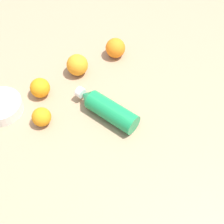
# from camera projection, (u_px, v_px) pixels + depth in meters

# --- Properties ---
(ground_plane) EXTENTS (2.40, 2.40, 0.00)m
(ground_plane) POSITION_uv_depth(u_px,v_px,m) (116.00, 119.00, 1.05)
(ground_plane) COLOR #9E7F60
(water_bottle) EXTENTS (0.24, 0.16, 0.07)m
(water_bottle) POSITION_uv_depth(u_px,v_px,m) (107.00, 109.00, 1.03)
(water_bottle) COLOR #198C4C
(water_bottle) RESTS_ON ground_plane
(orange_0) EXTENTS (0.08, 0.08, 0.08)m
(orange_0) POSITION_uv_depth(u_px,v_px,m) (115.00, 48.00, 1.21)
(orange_0) COLOR orange
(orange_0) RESTS_ON ground_plane
(orange_1) EXTENTS (0.07, 0.07, 0.07)m
(orange_1) POSITION_uv_depth(u_px,v_px,m) (40.00, 88.00, 1.08)
(orange_1) COLOR orange
(orange_1) RESTS_ON ground_plane
(orange_2) EXTENTS (0.08, 0.08, 0.08)m
(orange_2) POSITION_uv_depth(u_px,v_px,m) (77.00, 65.00, 1.15)
(orange_2) COLOR orange
(orange_2) RESTS_ON ground_plane
(orange_3) EXTENTS (0.06, 0.06, 0.06)m
(orange_3) POSITION_uv_depth(u_px,v_px,m) (42.00, 117.00, 1.01)
(orange_3) COLOR orange
(orange_3) RESTS_ON ground_plane
(ceramic_bowl) EXTENTS (0.15, 0.15, 0.04)m
(ceramic_bowl) POSITION_uv_depth(u_px,v_px,m) (1.00, 107.00, 1.05)
(ceramic_bowl) COLOR white
(ceramic_bowl) RESTS_ON ground_plane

